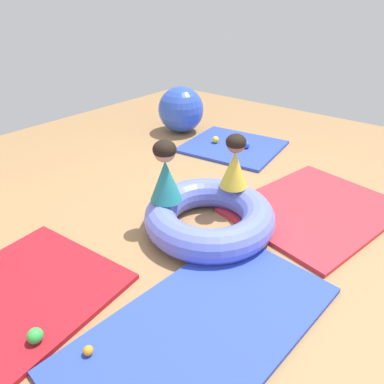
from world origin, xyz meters
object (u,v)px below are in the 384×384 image
child_in_teal (165,172)px  play_ball_yellow (215,140)px  inflatable_cushion (209,216)px  play_ball_orange (88,351)px  play_ball_green (35,336)px  exercise_ball_large (181,110)px  play_ball_blue (246,145)px  child_in_yellow (235,162)px

child_in_teal → play_ball_yellow: (1.90, 0.82, -0.47)m
play_ball_yellow → inflatable_cushion: bearing=-146.0°
play_ball_orange → play_ball_green: play_ball_green is taller
play_ball_orange → play_ball_green: (-0.14, 0.32, 0.02)m
play_ball_yellow → exercise_ball_large: bearing=79.1°
play_ball_yellow → play_ball_blue: 0.45m
play_ball_blue → child_in_yellow: bearing=-153.7°
play_ball_orange → play_ball_blue: size_ratio=0.62×
inflatable_cushion → child_in_yellow: bearing=1.3°
play_ball_green → play_ball_blue: size_ratio=0.97×
play_ball_blue → exercise_ball_large: size_ratio=0.14×
child_in_teal → play_ball_green: bearing=43.4°
play_ball_orange → child_in_yellow: bearing=7.2°
exercise_ball_large → child_in_yellow: bearing=-127.6°
child_in_teal → play_ball_yellow: 2.12m
play_ball_orange → exercise_ball_large: bearing=32.6°
child_in_yellow → exercise_ball_large: child_in_yellow is taller
play_ball_orange → play_ball_yellow: bearing=23.4°
play_ball_orange → exercise_ball_large: 3.99m
child_in_teal → play_ball_blue: 2.09m
child_in_teal → play_ball_orange: 1.50m
exercise_ball_large → inflatable_cushion: bearing=-134.1°
play_ball_green → exercise_ball_large: exercise_ball_large is taller
child_in_teal → play_ball_orange: bearing=57.2°
play_ball_yellow → play_ball_blue: size_ratio=0.96×
play_ball_orange → child_in_teal: bearing=23.4°
play_ball_yellow → play_ball_green: bearing=-162.4°
play_ball_blue → exercise_ball_large: bearing=87.9°
exercise_ball_large → play_ball_orange: bearing=-147.4°
inflatable_cushion → play_ball_green: inflatable_cushion is taller
play_ball_orange → play_ball_yellow: size_ratio=0.64×
inflatable_cushion → play_ball_orange: size_ratio=19.19×
child_in_yellow → exercise_ball_large: 2.41m
inflatable_cushion → play_ball_orange: (-1.50, -0.23, -0.07)m
child_in_yellow → play_ball_orange: 1.96m
play_ball_orange → exercise_ball_large: size_ratio=0.09×
exercise_ball_large → child_in_teal: bearing=-142.4°
play_ball_green → exercise_ball_large: 3.95m
play_ball_orange → play_ball_yellow: 3.49m
child_in_yellow → play_ball_green: size_ratio=5.37×
child_in_teal → exercise_ball_large: bearing=-108.6°
child_in_teal → exercise_ball_large: 2.59m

